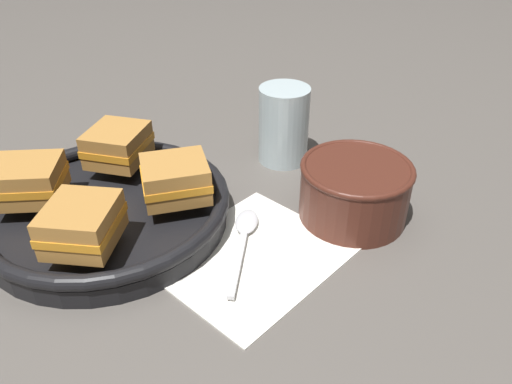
% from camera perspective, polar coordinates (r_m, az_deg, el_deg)
% --- Properties ---
extents(ground_plane, '(4.00, 4.00, 0.00)m').
position_cam_1_polar(ground_plane, '(0.62, 1.69, -4.85)').
color(ground_plane, '#56514C').
extents(napkin, '(0.22, 0.19, 0.00)m').
position_cam_1_polar(napkin, '(0.59, -0.51, -7.31)').
color(napkin, white).
rests_on(napkin, ground_plane).
extents(soup_bowl, '(0.14, 0.14, 0.08)m').
position_cam_1_polar(soup_bowl, '(0.64, 11.22, 0.45)').
color(soup_bowl, '#4C2319').
rests_on(soup_bowl, ground_plane).
extents(spoon, '(0.14, 0.10, 0.01)m').
position_cam_1_polar(spoon, '(0.61, -1.33, -4.60)').
color(spoon, silver).
rests_on(spoon, napkin).
extents(skillet, '(0.31, 0.41, 0.04)m').
position_cam_1_polar(skillet, '(0.65, -16.74, -1.85)').
color(skillet, black).
rests_on(skillet, ground_plane).
extents(sandwich_near_left, '(0.11, 0.11, 0.05)m').
position_cam_1_polar(sandwich_near_left, '(0.61, -9.19, 1.48)').
color(sandwich_near_left, '#B27A38').
rests_on(sandwich_near_left, skillet).
extents(sandwich_near_right, '(0.10, 0.10, 0.05)m').
position_cam_1_polar(sandwich_near_right, '(0.70, -15.53, 5.22)').
color(sandwich_near_right, '#B27A38').
rests_on(sandwich_near_right, skillet).
extents(sandwich_far_left, '(0.11, 0.11, 0.05)m').
position_cam_1_polar(sandwich_far_left, '(0.66, -24.59, 1.23)').
color(sandwich_far_left, '#B27A38').
rests_on(sandwich_far_left, skillet).
extents(sandwich_far_right, '(0.11, 0.10, 0.05)m').
position_cam_1_polar(sandwich_far_right, '(0.56, -19.29, -3.49)').
color(sandwich_far_right, '#B27A38').
rests_on(sandwich_far_right, skillet).
extents(drinking_glass, '(0.08, 0.08, 0.12)m').
position_cam_1_polar(drinking_glass, '(0.75, 3.18, 7.66)').
color(drinking_glass, silver).
rests_on(drinking_glass, ground_plane).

